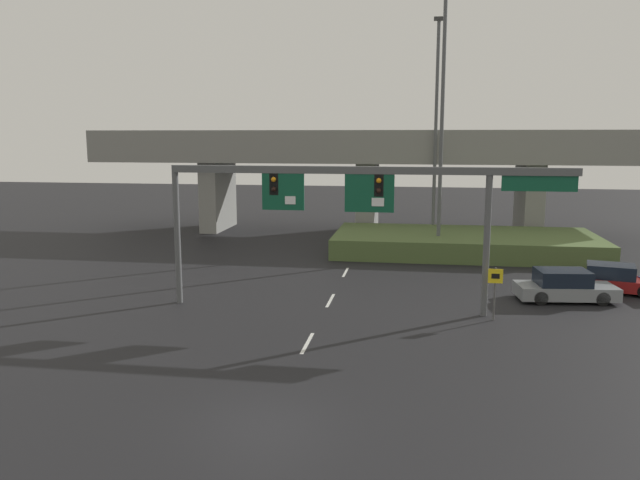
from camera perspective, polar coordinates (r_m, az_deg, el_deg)
ground_plane at (r=17.54m, az=-5.11°, el=-16.31°), size 160.00×160.00×0.00m
lane_markings at (r=32.34m, az=1.72°, el=-4.14°), size 0.14×20.93×0.01m
signal_gantry at (r=26.90m, az=3.12°, el=4.24°), size 17.46×0.44×6.34m
speed_limit_sign at (r=26.89m, az=15.71°, el=-4.08°), size 0.60×0.11×2.26m
highway_light_pole_near at (r=45.49m, az=10.55°, el=10.11°), size 0.70×0.36×15.70m
highway_light_pole_far at (r=40.26m, az=11.10°, el=11.07°), size 0.70×0.36×16.94m
overpass_bridge at (r=49.43m, az=4.41°, el=7.17°), size 43.51×7.02×8.04m
grass_embankment at (r=42.12m, az=13.06°, el=-0.29°), size 16.94×8.15×1.28m
parked_sedan_near_right at (r=31.36m, az=21.45°, el=-3.98°), size 4.65×2.37×1.46m
parked_sedan_mid_right at (r=34.05m, az=25.18°, el=-3.26°), size 4.51×2.72×1.38m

